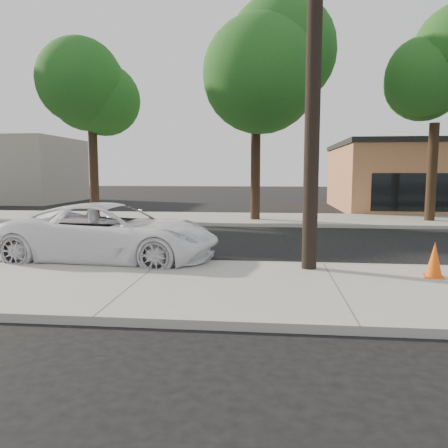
{
  "coord_description": "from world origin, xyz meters",
  "views": [
    {
      "loc": [
        2.68,
        -12.74,
        2.36
      ],
      "look_at": [
        1.49,
        -1.42,
        1.0
      ],
      "focal_mm": 35.0,
      "sensor_mm": 36.0,
      "label": 1
    }
  ],
  "objects": [
    {
      "name": "far_sidewalk",
      "position": [
        0.0,
        8.5,
        0.07
      ],
      "size": [
        90.0,
        5.0,
        0.15
      ],
      "primitive_type": "cube",
      "color": "gray",
      "rests_on": "ground"
    },
    {
      "name": "police_cruiser",
      "position": [
        -1.43,
        -1.8,
        0.78
      ],
      "size": [
        5.77,
        2.97,
        1.56
      ],
      "primitive_type": "imported",
      "rotation": [
        0.0,
        0.0,
        1.5
      ],
      "color": "white",
      "rests_on": "ground"
    },
    {
      "name": "ground",
      "position": [
        0.0,
        0.0,
        0.0
      ],
      "size": [
        120.0,
        120.0,
        0.0
      ],
      "primitive_type": "plane",
      "color": "black",
      "rests_on": "ground"
    },
    {
      "name": "tree_d",
      "position": [
        10.2,
        7.95,
        6.37
      ],
      "size": [
        4.5,
        4.35,
        8.75
      ],
      "color": "black",
      "rests_on": "far_sidewalk"
    },
    {
      "name": "traffic_cone",
      "position": [
        6.15,
        -3.28,
        0.51
      ],
      "size": [
        0.46,
        0.46,
        0.75
      ],
      "rotation": [
        0.0,
        0.0,
        -0.21
      ],
      "color": "#E1510B",
      "rests_on": "near_sidewalk"
    },
    {
      "name": "tree_b",
      "position": [
        -5.81,
        8.06,
        6.15
      ],
      "size": [
        4.34,
        4.2,
        8.45
      ],
      "color": "black",
      "rests_on": "far_sidewalk"
    },
    {
      "name": "tree_c",
      "position": [
        2.22,
        7.64,
        6.91
      ],
      "size": [
        4.96,
        4.8,
        9.55
      ],
      "color": "black",
      "rests_on": "far_sidewalk"
    },
    {
      "name": "near_sidewalk",
      "position": [
        0.0,
        -4.3,
        0.07
      ],
      "size": [
        90.0,
        4.4,
        0.15
      ],
      "primitive_type": "cube",
      "color": "gray",
      "rests_on": "ground"
    },
    {
      "name": "curb_near",
      "position": [
        0.0,
        -2.1,
        0.07
      ],
      "size": [
        90.0,
        0.12,
        0.16
      ],
      "primitive_type": "cube",
      "color": "#9E9B93",
      "rests_on": "ground"
    },
    {
      "name": "utility_pole",
      "position": [
        3.6,
        -2.7,
        4.7
      ],
      "size": [
        1.4,
        0.34,
        9.0
      ],
      "color": "black",
      "rests_on": "near_sidewalk"
    }
  ]
}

